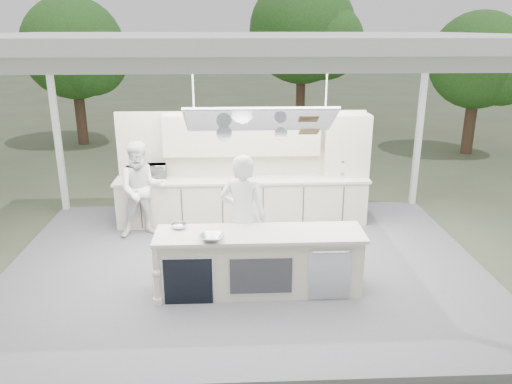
{
  "coord_description": "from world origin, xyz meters",
  "views": [
    {
      "loc": [
        -0.17,
        -7.69,
        3.95
      ],
      "look_at": [
        0.2,
        0.4,
        1.27
      ],
      "focal_mm": 35.0,
      "sensor_mm": 36.0,
      "label": 1
    }
  ],
  "objects_px": {
    "demo_island": "(258,262)",
    "sous_chef": "(142,190)",
    "back_counter": "(243,200)",
    "head_chef": "(243,217)"
  },
  "relations": [
    {
      "from": "demo_island",
      "to": "head_chef",
      "type": "distance_m",
      "value": 0.77
    },
    {
      "from": "back_counter",
      "to": "head_chef",
      "type": "bearing_deg",
      "value": -90.91
    },
    {
      "from": "back_counter",
      "to": "head_chef",
      "type": "distance_m",
      "value": 2.36
    },
    {
      "from": "demo_island",
      "to": "head_chef",
      "type": "xyz_separation_m",
      "value": [
        -0.22,
        0.51,
        0.53
      ]
    },
    {
      "from": "demo_island",
      "to": "sous_chef",
      "type": "distance_m",
      "value": 3.09
    },
    {
      "from": "demo_island",
      "to": "sous_chef",
      "type": "xyz_separation_m",
      "value": [
        -2.09,
        2.23,
        0.45
      ]
    },
    {
      "from": "back_counter",
      "to": "head_chef",
      "type": "relative_size",
      "value": 2.52
    },
    {
      "from": "demo_island",
      "to": "head_chef",
      "type": "bearing_deg",
      "value": 112.77
    },
    {
      "from": "demo_island",
      "to": "back_counter",
      "type": "distance_m",
      "value": 2.82
    },
    {
      "from": "head_chef",
      "to": "sous_chef",
      "type": "relative_size",
      "value": 1.09
    }
  ]
}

